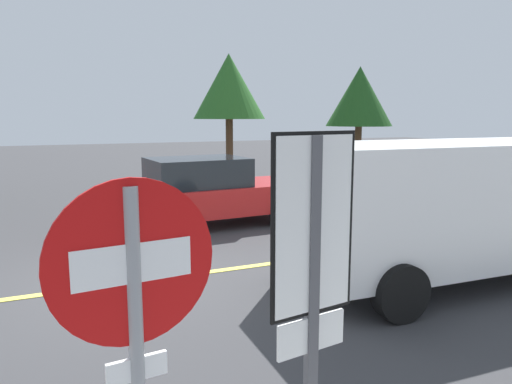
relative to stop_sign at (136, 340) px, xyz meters
The scene contains 8 objects.
ground_plane 5.68m from the stop_sign, 80.61° to the left, with size 80.00×80.00×0.00m, color #38383A.
lane_marking_centre 6.83m from the stop_sign, 54.13° to the left, with size 28.00×0.16×0.01m, color #E0D14C.
stop_sign is the anchor object (origin of this frame).
speed_limit_sign 0.97m from the stop_sign, ahead, with size 0.54×0.10×2.52m.
white_van 6.56m from the stop_sign, 31.89° to the left, with size 5.28×2.43×2.20m.
car_red_crossing 9.35m from the stop_sign, 70.22° to the left, with size 4.68×2.29×1.63m.
tree_centre_verge 14.37m from the stop_sign, 67.39° to the left, with size 2.38×2.38×4.61m.
tree_right_verge 15.85m from the stop_sign, 50.69° to the left, with size 2.31×2.31×4.30m.
Camera 1 is at (-1.23, -7.48, 2.60)m, focal length 34.11 mm.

